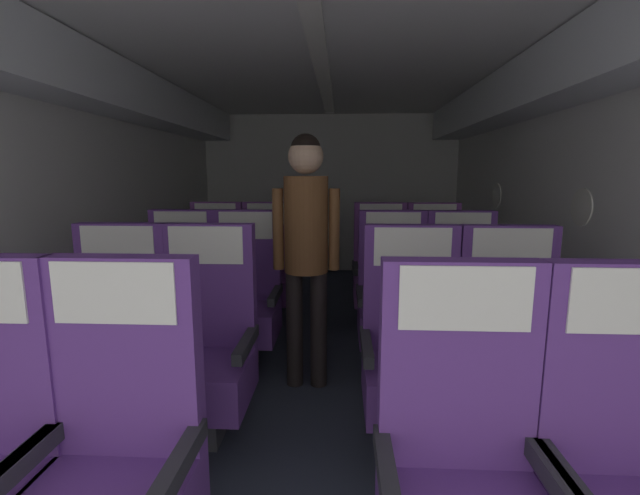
{
  "coord_description": "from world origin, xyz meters",
  "views": [
    {
      "loc": [
        0.17,
        0.25,
        1.4
      ],
      "look_at": [
        -0.01,
        3.72,
        0.81
      ],
      "focal_mm": 24.11,
      "sensor_mm": 36.0,
      "label": 1
    }
  ],
  "objects_px": {
    "seat_a_left_aisle": "(113,471)",
    "seat_c_left_aisle": "(245,301)",
    "seat_b_right_aisle": "(511,357)",
    "seat_c_right_aisle": "(462,304)",
    "seat_c_right_window": "(393,303)",
    "seat_b_right_window": "(412,355)",
    "seat_b_left_aisle": "(205,351)",
    "seat_d_left_aisle": "(267,273)",
    "seat_d_right_aisle": "(434,275)",
    "flight_attendant": "(306,234)",
    "seat_c_left_window": "(180,300)",
    "seat_a_right_aisle": "(636,492)",
    "seat_d_left_window": "(215,272)",
    "seat_d_right_window": "(380,274)",
    "seat_a_right_window": "(464,485)",
    "seat_b_left_window": "(117,350)"
  },
  "relations": [
    {
      "from": "seat_b_right_aisle",
      "to": "seat_c_left_window",
      "type": "relative_size",
      "value": 1.0
    },
    {
      "from": "seat_c_right_aisle",
      "to": "seat_d_left_window",
      "type": "xyz_separation_m",
      "value": [
        -2.08,
        0.92,
        0.0
      ]
    },
    {
      "from": "seat_b_right_window",
      "to": "flight_attendant",
      "type": "relative_size",
      "value": 0.69
    },
    {
      "from": "seat_c_right_aisle",
      "to": "flight_attendant",
      "type": "bearing_deg",
      "value": -163.63
    },
    {
      "from": "seat_a_right_aisle",
      "to": "seat_a_right_window",
      "type": "xyz_separation_m",
      "value": [
        -0.5,
        0.0,
        0.0
      ]
    },
    {
      "from": "seat_c_right_window",
      "to": "seat_b_right_window",
      "type": "bearing_deg",
      "value": -90.57
    },
    {
      "from": "flight_attendant",
      "to": "seat_d_left_aisle",
      "type": "bearing_deg",
      "value": 112.13
    },
    {
      "from": "seat_a_right_aisle",
      "to": "seat_b_right_window",
      "type": "bearing_deg",
      "value": 118.03
    },
    {
      "from": "seat_c_right_window",
      "to": "seat_d_right_window",
      "type": "bearing_deg",
      "value": 90.57
    },
    {
      "from": "seat_d_right_aisle",
      "to": "seat_d_right_window",
      "type": "distance_m",
      "value": 0.5
    },
    {
      "from": "seat_a_left_aisle",
      "to": "seat_d_left_window",
      "type": "relative_size",
      "value": 1.0
    },
    {
      "from": "seat_c_left_window",
      "to": "seat_d_right_window",
      "type": "bearing_deg",
      "value": 30.88
    },
    {
      "from": "seat_b_right_window",
      "to": "seat_d_left_window",
      "type": "bearing_deg",
      "value": 130.51
    },
    {
      "from": "seat_d_right_aisle",
      "to": "flight_attendant",
      "type": "bearing_deg",
      "value": -131.27
    },
    {
      "from": "seat_a_left_aisle",
      "to": "seat_b_left_aisle",
      "type": "distance_m",
      "value": 0.93
    },
    {
      "from": "seat_a_right_window",
      "to": "seat_c_left_aisle",
      "type": "xyz_separation_m",
      "value": [
        -1.08,
        1.85,
        0.0
      ]
    },
    {
      "from": "seat_c_right_window",
      "to": "seat_d_right_aisle",
      "type": "bearing_deg",
      "value": 61.89
    },
    {
      "from": "seat_b_left_aisle",
      "to": "seat_d_left_aisle",
      "type": "distance_m",
      "value": 1.86
    },
    {
      "from": "seat_d_right_aisle",
      "to": "seat_c_left_aisle",
      "type": "bearing_deg",
      "value": -149.13
    },
    {
      "from": "seat_c_right_window",
      "to": "seat_c_left_aisle",
      "type": "bearing_deg",
      "value": -178.98
    },
    {
      "from": "seat_c_left_window",
      "to": "seat_d_right_aisle",
      "type": "xyz_separation_m",
      "value": [
        2.06,
        0.94,
        0.0
      ]
    },
    {
      "from": "seat_d_right_aisle",
      "to": "seat_d_right_window",
      "type": "relative_size",
      "value": 1.0
    },
    {
      "from": "seat_d_right_aisle",
      "to": "flight_attendant",
      "type": "relative_size",
      "value": 0.69
    },
    {
      "from": "seat_b_left_window",
      "to": "seat_b_right_aisle",
      "type": "bearing_deg",
      "value": 0.12
    },
    {
      "from": "seat_a_right_aisle",
      "to": "seat_d_right_window",
      "type": "bearing_deg",
      "value": 100.22
    },
    {
      "from": "seat_c_right_window",
      "to": "seat_d_left_window",
      "type": "bearing_deg",
      "value": 149.94
    },
    {
      "from": "seat_b_right_aisle",
      "to": "seat_d_left_window",
      "type": "relative_size",
      "value": 1.0
    },
    {
      "from": "seat_a_right_window",
      "to": "seat_b_left_window",
      "type": "xyz_separation_m",
      "value": [
        -1.57,
        0.94,
        0.0
      ]
    },
    {
      "from": "seat_c_left_window",
      "to": "seat_d_left_aisle",
      "type": "height_order",
      "value": "same"
    },
    {
      "from": "seat_a_right_aisle",
      "to": "seat_d_left_window",
      "type": "xyz_separation_m",
      "value": [
        -2.08,
        2.79,
        0.0
      ]
    },
    {
      "from": "seat_b_left_aisle",
      "to": "seat_c_left_aisle",
      "type": "height_order",
      "value": "same"
    },
    {
      "from": "seat_b_left_aisle",
      "to": "seat_d_left_aisle",
      "type": "height_order",
      "value": "same"
    },
    {
      "from": "seat_b_left_aisle",
      "to": "seat_d_left_aisle",
      "type": "xyz_separation_m",
      "value": [
        0.01,
        1.86,
        0.0
      ]
    },
    {
      "from": "seat_b_right_window",
      "to": "seat_a_right_window",
      "type": "bearing_deg",
      "value": -89.65
    },
    {
      "from": "seat_c_right_window",
      "to": "seat_d_left_aisle",
      "type": "xyz_separation_m",
      "value": [
        -1.08,
        0.93,
        0.0
      ]
    },
    {
      "from": "seat_b_right_aisle",
      "to": "flight_attendant",
      "type": "distance_m",
      "value": 1.36
    },
    {
      "from": "seat_b_left_window",
      "to": "seat_c_right_aisle",
      "type": "bearing_deg",
      "value": 24.19
    },
    {
      "from": "seat_b_right_aisle",
      "to": "seat_c_right_aisle",
      "type": "relative_size",
      "value": 1.0
    },
    {
      "from": "seat_c_left_window",
      "to": "seat_c_left_aisle",
      "type": "relative_size",
      "value": 1.0
    },
    {
      "from": "seat_a_right_aisle",
      "to": "seat_c_right_aisle",
      "type": "xyz_separation_m",
      "value": [
        0.0,
        1.87,
        0.0
      ]
    },
    {
      "from": "seat_b_right_aisle",
      "to": "seat_b_right_window",
      "type": "bearing_deg",
      "value": -179.95
    },
    {
      "from": "seat_c_left_aisle",
      "to": "flight_attendant",
      "type": "distance_m",
      "value": 0.79
    },
    {
      "from": "seat_c_right_aisle",
      "to": "seat_d_right_window",
      "type": "bearing_deg",
      "value": 118.83
    },
    {
      "from": "seat_c_left_window",
      "to": "seat_d_left_window",
      "type": "distance_m",
      "value": 0.93
    },
    {
      "from": "seat_a_left_aisle",
      "to": "seat_c_left_aisle",
      "type": "distance_m",
      "value": 1.84
    },
    {
      "from": "seat_a_right_window",
      "to": "seat_d_left_window",
      "type": "bearing_deg",
      "value": 119.59
    },
    {
      "from": "seat_b_left_window",
      "to": "seat_c_left_aisle",
      "type": "relative_size",
      "value": 1.0
    },
    {
      "from": "seat_d_right_aisle",
      "to": "seat_b_right_window",
      "type": "bearing_deg",
      "value": -105.18
    },
    {
      "from": "seat_b_right_window",
      "to": "seat_c_left_aisle",
      "type": "xyz_separation_m",
      "value": [
        -1.07,
        0.91,
        0.0
      ]
    },
    {
      "from": "seat_c_left_aisle",
      "to": "seat_d_right_aisle",
      "type": "distance_m",
      "value": 1.83
    }
  ]
}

